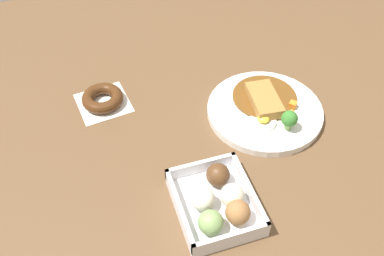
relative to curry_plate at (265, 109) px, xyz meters
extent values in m
plane|color=brown|center=(-0.08, 0.15, -0.01)|extent=(1.60, 1.60, 0.00)
cylinder|color=white|center=(0.00, 0.00, -0.01)|extent=(0.27, 0.27, 0.02)
cylinder|color=brown|center=(0.03, -0.01, 0.01)|extent=(0.15, 0.15, 0.01)
cube|color=#A87538|center=(0.01, 0.00, 0.02)|extent=(0.12, 0.07, 0.02)
cylinder|color=white|center=(-0.04, 0.03, 0.01)|extent=(0.06, 0.06, 0.00)
ellipsoid|color=yellow|center=(-0.04, 0.03, 0.02)|extent=(0.03, 0.03, 0.02)
cylinder|color=#8CB766|center=(-0.08, -0.02, 0.01)|extent=(0.01, 0.01, 0.02)
sphere|color=#387A2D|center=(-0.08, -0.02, 0.03)|extent=(0.04, 0.04, 0.04)
cube|color=orange|center=(-0.04, -0.04, 0.01)|extent=(0.02, 0.02, 0.01)
cube|color=orange|center=(-0.02, -0.06, 0.01)|extent=(0.02, 0.02, 0.02)
cube|color=white|center=(-0.21, 0.20, -0.01)|extent=(0.18, 0.15, 0.01)
cube|color=white|center=(-0.30, 0.20, 0.01)|extent=(0.01, 0.15, 0.03)
cube|color=white|center=(-0.12, 0.20, 0.01)|extent=(0.01, 0.15, 0.03)
cube|color=white|center=(-0.21, 0.13, 0.01)|extent=(0.18, 0.01, 0.03)
cube|color=white|center=(-0.21, 0.27, 0.01)|extent=(0.18, 0.01, 0.03)
sphere|color=#9E6B3D|center=(-0.25, 0.17, 0.02)|extent=(0.05, 0.05, 0.05)
sphere|color=#EFE5C6|center=(-0.22, 0.17, 0.02)|extent=(0.05, 0.05, 0.05)
sphere|color=brown|center=(-0.16, 0.18, 0.02)|extent=(0.05, 0.05, 0.05)
sphere|color=#84A860|center=(-0.26, 0.23, 0.02)|extent=(0.05, 0.05, 0.05)
sphere|color=silver|center=(-0.21, 0.23, 0.02)|extent=(0.05, 0.05, 0.05)
cube|color=white|center=(0.15, 0.36, -0.01)|extent=(0.13, 0.13, 0.00)
torus|color=#4C2B14|center=(0.15, 0.36, 0.00)|extent=(0.10, 0.10, 0.03)
camera|label=1|loc=(-0.64, 0.39, 0.71)|focal=40.25mm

